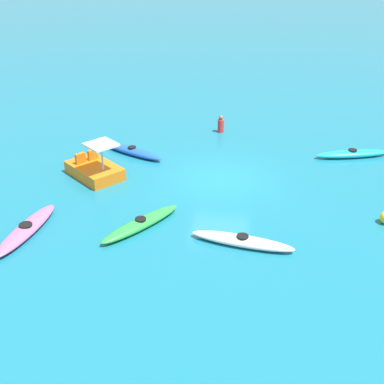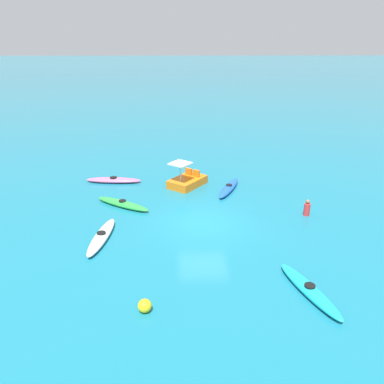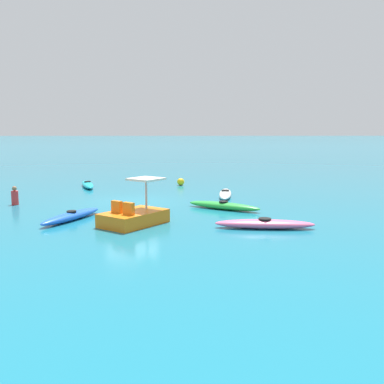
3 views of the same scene
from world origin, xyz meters
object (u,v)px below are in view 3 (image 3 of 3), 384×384
at_px(buoy_yellow, 181,182).
at_px(kayak_green, 223,206).
at_px(kayak_cyan, 88,184).
at_px(person_near_shore, 15,197).
at_px(kayak_pink, 265,224).
at_px(kayak_blue, 72,216).
at_px(pedal_boat_orange, 134,216).
at_px(kayak_white, 225,194).

bearing_deg(buoy_yellow, kayak_green, 12.41).
distance_m(kayak_cyan, kayak_green, 10.91).
bearing_deg(person_near_shore, kayak_pink, 63.96).
xyz_separation_m(kayak_cyan, kayak_blue, (9.90, 1.48, -0.00)).
bearing_deg(kayak_pink, pedal_boat_orange, -99.27).
bearing_deg(pedal_boat_orange, buoy_yellow, 171.17).
distance_m(kayak_blue, kayak_white, 8.74).
height_order(kayak_pink, kayak_blue, same).
xyz_separation_m(kayak_cyan, kayak_green, (7.79, 7.64, -0.00)).
relative_size(kayak_blue, pedal_boat_orange, 1.19).
bearing_deg(person_near_shore, kayak_green, 81.14).
bearing_deg(kayak_cyan, pedal_boat_orange, 20.36).
height_order(kayak_pink, kayak_green, same).
xyz_separation_m(kayak_blue, kayak_white, (-5.70, 6.63, 0.00)).
xyz_separation_m(kayak_pink, buoy_yellow, (-12.21, -2.94, 0.07)).
bearing_deg(buoy_yellow, kayak_pink, 13.54).
height_order(kayak_cyan, kayak_blue, same).
bearing_deg(pedal_boat_orange, kayak_white, 148.01).
bearing_deg(kayak_blue, kayak_pink, 77.17).
bearing_deg(kayak_blue, pedal_boat_orange, 70.77).
height_order(kayak_pink, pedal_boat_orange, pedal_boat_orange).
relative_size(kayak_white, kayak_green, 1.08).
bearing_deg(kayak_blue, kayak_white, 130.69).
bearing_deg(buoy_yellow, kayak_cyan, -83.43).
height_order(kayak_blue, kayak_white, same).
xyz_separation_m(kayak_white, pedal_boat_orange, (6.57, -4.11, 0.17)).
distance_m(kayak_pink, buoy_yellow, 12.56).
height_order(kayak_white, person_near_shore, person_near_shore).
relative_size(pedal_boat_orange, buoy_yellow, 6.11).
xyz_separation_m(kayak_green, person_near_shore, (-1.51, -9.70, 0.22)).
distance_m(kayak_pink, pedal_boat_orange, 4.78).
xyz_separation_m(kayak_pink, pedal_boat_orange, (-0.77, -4.72, 0.17)).
bearing_deg(kayak_pink, kayak_blue, -102.83).
relative_size(kayak_pink, kayak_blue, 1.08).
xyz_separation_m(pedal_boat_orange, buoy_yellow, (-11.44, 1.78, -0.11)).
bearing_deg(person_near_shore, buoy_yellow, 131.51).
distance_m(kayak_blue, person_near_shore, 5.07).
height_order(pedal_boat_orange, buoy_yellow, pedal_boat_orange).
relative_size(kayak_blue, person_near_shore, 3.79).
xyz_separation_m(kayak_blue, kayak_green, (-2.11, 6.16, 0.00)).
relative_size(kayak_blue, kayak_white, 0.95).
xyz_separation_m(kayak_pink, kayak_blue, (-1.65, -7.24, -0.00)).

